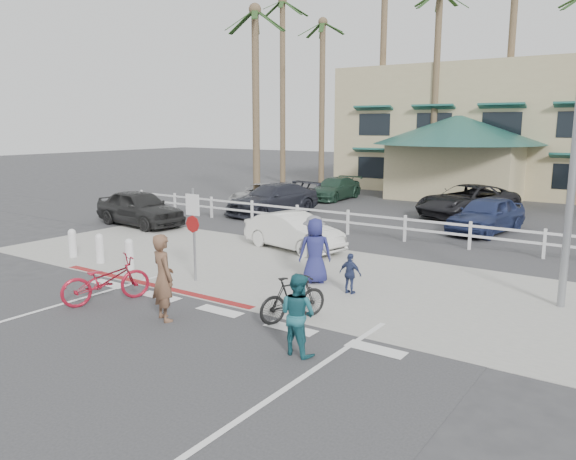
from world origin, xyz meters
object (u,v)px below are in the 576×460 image
Objects in this scene: car_white_sedan at (294,231)px; car_red_compact at (140,208)px; bike_red at (106,280)px; sign_post at (194,230)px; bike_black at (293,298)px.

car_red_compact is (-8.13, 0.18, 0.13)m from car_white_sedan.
car_red_compact is at bearing -22.87° from bike_red.
car_red_compact is (-8.11, 5.08, -0.68)m from sign_post.
bike_black is 7.25m from car_white_sedan.
sign_post is 4.96m from car_white_sedan.
bike_red is 7.55m from car_white_sedan.
bike_red is 1.25× the size of bike_black.
sign_post is at bearing 6.94° from bike_black.
bike_red is at bearing -129.46° from car_red_compact.
bike_red reaches higher than bike_black.
car_white_sedan is at bearing 89.81° from sign_post.
car_red_compact reaches higher than car_white_sedan.
car_white_sedan is 8.13m from car_red_compact.
bike_red is 4.74m from bike_black.
car_red_compact is at bearing -4.50° from bike_black.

